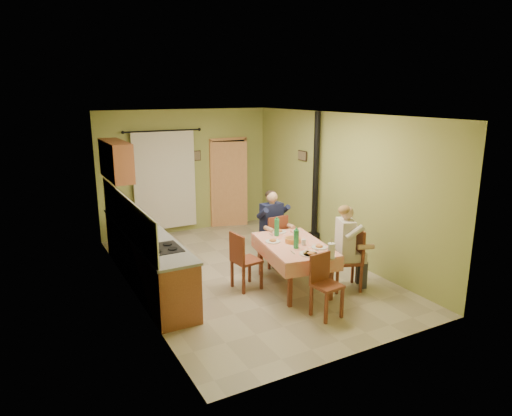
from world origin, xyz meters
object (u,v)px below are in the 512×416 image
chair_right (346,271)px  stove_flue (315,199)px  dining_table (294,265)px  chair_near (326,298)px  man_right (347,238)px  man_far (272,220)px  chair_far (273,250)px  chair_left (246,272)px

chair_right → stove_flue: bearing=-0.4°
dining_table → chair_near: (-0.15, -1.10, -0.09)m
man_right → stove_flue: (0.77, 1.98, 0.15)m
chair_near → man_far: (0.36, 2.15, 0.59)m
chair_far → chair_near: (-0.36, -2.13, -0.00)m
man_far → man_right: (0.52, -1.51, 0.00)m
chair_right → man_far: (-0.53, 1.51, 0.59)m
chair_left → stove_flue: bearing=111.8°
dining_table → chair_left: bearing=165.1°
chair_left → man_right: bearing=55.0°
chair_right → stove_flue: stove_flue is taller
chair_near → stove_flue: bearing=-129.1°
chair_near → chair_right: chair_right is taller
chair_near → chair_right: size_ratio=0.90×
chair_right → chair_near: bearing=146.0°
chair_far → chair_left: bearing=-145.4°
man_right → chair_far: bearing=39.6°
chair_near → chair_right: (0.89, 0.63, 0.00)m
chair_far → chair_near: bearing=-102.4°
dining_table → chair_near: chair_near is taller
man_right → man_far: bearing=39.4°
chair_left → stove_flue: (2.22, 1.19, 0.73)m
chair_near → stove_flue: (1.65, 2.62, 0.74)m
man_far → stove_flue: size_ratio=0.50×
man_far → chair_near: bearing=-102.3°
dining_table → man_far: 1.18m
chair_right → stove_flue: size_ratio=0.37×
chair_right → stove_flue: (0.76, 1.98, 0.73)m
chair_right → man_far: bearing=39.8°
stove_flue → man_right: bearing=-111.3°
chair_left → man_right: 1.75m
chair_left → man_far: bearing=121.6°
chair_far → chair_right: (0.53, -1.50, 0.00)m
chair_left → chair_right: bearing=55.1°
dining_table → stove_flue: 2.23m
chair_far → dining_table: bearing=-104.0°
dining_table → chair_near: 1.11m
dining_table → man_far: bearing=88.5°
chair_far → chair_right: bearing=-73.3°
man_right → stove_flue: 2.13m
chair_left → dining_table: bearing=59.2°
chair_near → man_right: bearing=-150.8°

